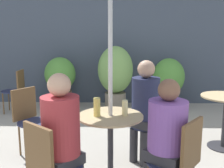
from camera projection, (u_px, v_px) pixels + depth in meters
storefront_wall at (116, 37)px, 5.81m from camera, size 10.00×0.06×3.00m
cafe_table_near at (111, 134)px, 2.71m from camera, size 0.67×0.67×0.73m
bistro_chair_0 at (49, 162)px, 2.13m from camera, size 0.47×0.47×0.86m
bistro_chair_1 at (180, 157)px, 2.22m from camera, size 0.47×0.47×0.86m
bistro_chair_2 at (151, 117)px, 3.30m from camera, size 0.47×0.47×0.86m
bistro_chair_3 at (16, 87)px, 5.21m from camera, size 0.41×0.41×0.86m
bistro_chair_5 at (29, 115)px, 3.40m from camera, size 0.47×0.47×0.86m
seated_person_0 at (62, 132)px, 2.20m from camera, size 0.40×0.41×1.24m
seated_person_1 at (166, 133)px, 2.28m from camera, size 0.43×0.43×1.18m
seated_person_2 at (145, 103)px, 3.15m from camera, size 0.42×0.42×1.25m
beer_glass_0 at (97, 107)px, 2.63m from camera, size 0.07×0.07×0.19m
beer_glass_1 at (125, 108)px, 2.65m from camera, size 0.06×0.06×0.16m
potted_plant_0 at (60, 80)px, 5.50m from camera, size 0.64×0.64×1.09m
potted_plant_1 at (115, 73)px, 5.39m from camera, size 0.72×0.72×1.32m
potted_plant_2 at (168, 81)px, 5.44m from camera, size 0.65×0.65×1.07m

